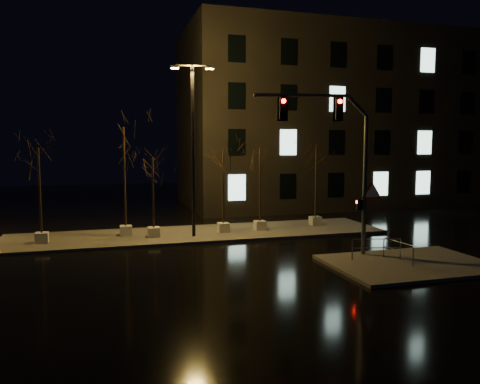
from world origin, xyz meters
name	(u,v)px	position (x,y,z in m)	size (l,w,h in m)	color
ground	(225,259)	(0.00, 0.00, 0.00)	(90.00, 90.00, 0.00)	black
median	(199,234)	(0.00, 6.00, 0.07)	(22.00, 5.00, 0.15)	#47443F
sidewalk_corner	(410,264)	(7.50, -3.50, 0.07)	(7.00, 5.00, 0.15)	#47443F
building	(325,121)	(14.00, 18.00, 7.50)	(25.00, 12.00, 15.00)	black
tree_0	(39,169)	(-8.55, 5.51, 4.06)	(1.80, 1.80, 5.15)	silver
tree_1	(124,151)	(-4.19, 6.42, 4.94)	(1.80, 1.80, 6.32)	silver
tree_2	(153,175)	(-2.71, 5.47, 3.62)	(1.80, 1.80, 4.57)	silver
tree_3	(223,167)	(1.41, 5.80, 4.03)	(1.80, 1.80, 5.11)	silver
tree_4	(260,166)	(3.72, 5.89, 4.03)	(1.80, 1.80, 5.11)	silver
tree_5	(316,163)	(7.72, 6.56, 4.18)	(1.80, 1.80, 5.31)	silver
traffic_signal_mast	(340,150)	(5.19, -1.25, 5.05)	(5.98, 1.41, 7.46)	#595C60
streetlight_main	(193,138)	(-0.51, 5.07, 5.65)	(2.38, 0.68, 9.54)	black
guard_rail_a	(376,246)	(6.34, -2.67, 0.78)	(2.17, 0.58, 0.96)	#595C60
guard_rail_b	(398,249)	(7.03, -3.27, 0.75)	(0.21, 1.94, 0.92)	#595C60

